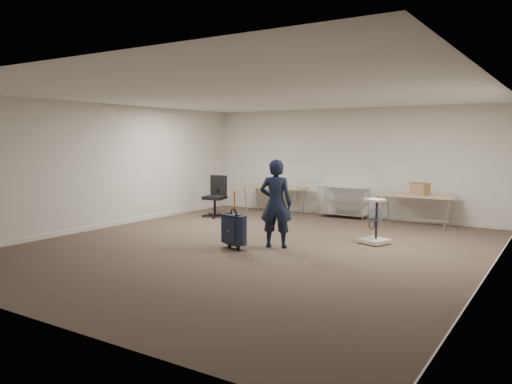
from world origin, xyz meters
The scene contains 10 objects.
ground centered at (0.00, 0.00, 0.00)m, with size 9.00×9.00×0.00m, color #403227.
room_shell centered at (0.00, 1.38, 0.05)m, with size 8.00×9.00×9.00m.
folding_table_left centered at (-1.90, 3.95, 0.68)m, with size 1.80×0.75×0.73m.
folding_table_right centered at (1.90, 3.95, 0.68)m, with size 1.80×0.75×0.73m.
wire_shelf centered at (0.00, 4.20, 0.44)m, with size 1.22×0.47×0.80m.
person centered at (0.34, 0.19, 0.82)m, with size 0.60×0.39×1.64m, color black.
suitcase centered at (-0.24, -0.35, 0.36)m, with size 0.44×0.32×1.07m.
office_chair centered at (-2.84, 2.53, 0.32)m, with size 0.65×0.65×1.07m.
equipment_cart centered at (1.78, 1.49, 0.23)m, with size 0.61×0.61×0.87m.
cardboard_box centered at (1.98, 3.94, 0.87)m, with size 0.38×0.28×0.28m, color olive.
Camera 1 is at (4.94, -7.71, 2.00)m, focal length 35.00 mm.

